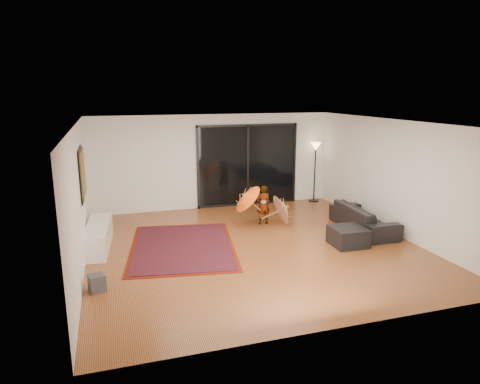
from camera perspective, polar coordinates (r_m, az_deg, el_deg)
name	(u,v)px	position (r m, az deg, el deg)	size (l,w,h in m)	color
floor	(254,247)	(9.48, 1.82, -7.30)	(7.00, 7.00, 0.00)	#A7582D
ceiling	(255,123)	(8.89, 1.95, 9.20)	(7.00, 7.00, 0.00)	white
wall_back	(214,162)	(12.39, -3.43, 4.07)	(7.00, 7.00, 0.00)	silver
wall_front	(338,240)	(6.02, 12.91, -6.32)	(7.00, 7.00, 0.00)	silver
wall_left	(79,199)	(8.63, -20.65, -0.87)	(7.00, 7.00, 0.00)	silver
wall_right	(394,177)	(10.74, 19.84, 1.86)	(7.00, 7.00, 0.00)	silver
sliding_door	(248,165)	(12.66, 1.02, 3.60)	(3.06, 0.07, 2.40)	black
painting	(82,174)	(9.54, -20.28, 2.30)	(0.04, 1.28, 1.08)	black
media_console	(98,236)	(9.83, -18.39, -5.63)	(0.47, 1.87, 0.52)	white
speaker	(97,283)	(7.85, -18.52, -11.43)	(0.26, 0.26, 0.29)	#424244
persian_rug	(183,246)	(9.55, -7.68, -7.20)	(2.69, 3.43, 0.02)	#5C1407
sofa	(363,218)	(10.91, 16.12, -3.35)	(2.09, 0.82, 0.61)	black
ottoman	(348,236)	(9.79, 14.20, -5.76)	(0.72, 0.72, 0.41)	black
floor_lamp	(315,155)	(13.23, 10.03, 4.86)	(0.31, 0.31, 1.82)	black
child	(263,205)	(10.92, 3.11, -1.73)	(0.37, 0.24, 1.01)	#999999
parasol_orange	(243,198)	(10.64, 0.44, -0.83)	(0.68, 0.81, 0.87)	#FF580D
parasol_white	(287,205)	(11.01, 6.31, -1.68)	(0.52, 0.80, 0.88)	white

